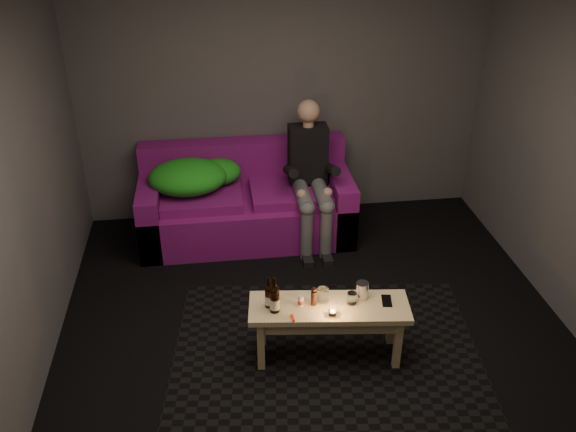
% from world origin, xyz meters
% --- Properties ---
extents(floor, '(4.50, 4.50, 0.00)m').
position_xyz_m(floor, '(0.00, 0.00, 0.00)').
color(floor, black).
rests_on(floor, ground).
extents(room, '(4.50, 4.50, 4.50)m').
position_xyz_m(room, '(0.00, 0.47, 1.64)').
color(room, silver).
rests_on(room, ground).
extents(rug, '(2.47, 1.92, 0.01)m').
position_xyz_m(rug, '(0.04, -0.01, 0.01)').
color(rug, black).
rests_on(rug, floor).
extents(sofa, '(2.03, 0.91, 0.87)m').
position_xyz_m(sofa, '(-0.42, 1.82, 0.32)').
color(sofa, '#7D107D').
rests_on(sofa, floor).
extents(green_blanket, '(0.89, 0.61, 0.30)m').
position_xyz_m(green_blanket, '(-0.92, 1.81, 0.66)').
color(green_blanket, '#1D8818').
rests_on(green_blanket, sofa).
extents(person, '(0.36, 0.84, 1.35)m').
position_xyz_m(person, '(0.18, 1.65, 0.70)').
color(person, black).
rests_on(person, sofa).
extents(coffee_table, '(1.18, 0.49, 0.47)m').
position_xyz_m(coffee_table, '(0.04, -0.06, 0.39)').
color(coffee_table, tan).
rests_on(coffee_table, rug).
extents(beer_bottle_a, '(0.06, 0.06, 0.25)m').
position_xyz_m(beer_bottle_a, '(-0.38, -0.01, 0.56)').
color(beer_bottle_a, black).
rests_on(beer_bottle_a, coffee_table).
extents(beer_bottle_b, '(0.07, 0.07, 0.28)m').
position_xyz_m(beer_bottle_b, '(-0.35, -0.07, 0.57)').
color(beer_bottle_b, black).
rests_on(beer_bottle_b, coffee_table).
extents(salt_shaker, '(0.04, 0.04, 0.08)m').
position_xyz_m(salt_shaker, '(-0.16, -0.04, 0.51)').
color(salt_shaker, silver).
rests_on(salt_shaker, coffee_table).
extents(pepper_mill, '(0.05, 0.05, 0.12)m').
position_xyz_m(pepper_mill, '(-0.07, -0.04, 0.53)').
color(pepper_mill, black).
rests_on(pepper_mill, coffee_table).
extents(tumbler_back, '(0.10, 0.10, 0.10)m').
position_xyz_m(tumbler_back, '(0.00, -0.00, 0.52)').
color(tumbler_back, white).
rests_on(tumbler_back, coffee_table).
extents(tealight, '(0.06, 0.06, 0.04)m').
position_xyz_m(tealight, '(0.04, -0.17, 0.49)').
color(tealight, white).
rests_on(tealight, coffee_table).
extents(tumbler_front, '(0.09, 0.09, 0.09)m').
position_xyz_m(tumbler_front, '(0.20, -0.06, 0.51)').
color(tumbler_front, white).
rests_on(tumbler_front, coffee_table).
extents(steel_cup, '(0.11, 0.11, 0.13)m').
position_xyz_m(steel_cup, '(0.29, 0.00, 0.53)').
color(steel_cup, silver).
rests_on(steel_cup, coffee_table).
extents(smartphone, '(0.09, 0.15, 0.01)m').
position_xyz_m(smartphone, '(0.46, -0.07, 0.47)').
color(smartphone, black).
rests_on(smartphone, coffee_table).
extents(red_lighter, '(0.03, 0.07, 0.01)m').
position_xyz_m(red_lighter, '(-0.24, -0.17, 0.48)').
color(red_lighter, red).
rests_on(red_lighter, coffee_table).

